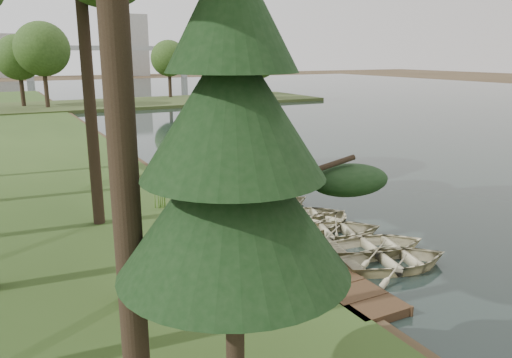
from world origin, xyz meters
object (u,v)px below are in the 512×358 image
boardwalk (246,226)px  rowboat_2 (333,229)px  pine_tree (233,149)px  stored_rowboat (128,171)px  rowboat_1 (378,243)px  rowboat_0 (397,258)px

boardwalk → rowboat_2: size_ratio=4.32×
pine_tree → stored_rowboat: bearing=81.3°
rowboat_1 → stored_rowboat: size_ratio=1.05×
rowboat_0 → rowboat_1: rowboat_0 is taller
rowboat_1 → rowboat_2: (-0.53, 1.80, 0.02)m
rowboat_0 → stored_rowboat: bearing=30.6°
boardwalk → rowboat_2: (2.32, -2.50, 0.28)m
rowboat_1 → rowboat_2: size_ratio=0.94×
rowboat_1 → rowboat_2: 1.88m
rowboat_0 → stored_rowboat: (-4.73, 15.10, 0.22)m
rowboat_2 → stored_rowboat: (-4.54, 12.02, 0.21)m
rowboat_0 → stored_rowboat: stored_rowboat is taller
stored_rowboat → pine_tree: bearing=-157.3°
rowboat_1 → rowboat_0: bearing=179.1°
pine_tree → rowboat_2: bearing=43.7°
boardwalk → rowboat_0: (2.52, -5.58, 0.27)m
rowboat_1 → pine_tree: bearing=137.4°
rowboat_0 → pine_tree: (-7.65, -4.04, 4.87)m
rowboat_1 → stored_rowboat: 14.73m
stored_rowboat → pine_tree: 19.91m
rowboat_0 → pine_tree: bearing=131.0°
rowboat_1 → pine_tree: size_ratio=0.43×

